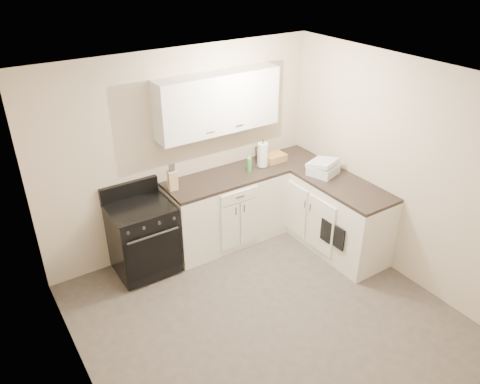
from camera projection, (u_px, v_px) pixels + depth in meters
floor at (267, 319)px, 4.93m from camera, size 3.60×3.60×0.00m
ceiling at (276, 86)px, 3.73m from camera, size 3.60×3.60×0.00m
wall_back at (183, 153)px, 5.65m from camera, size 3.60×0.00×3.60m
wall_right at (401, 172)px, 5.19m from camera, size 0.00×3.60×3.60m
wall_left at (76, 289)px, 3.47m from camera, size 0.00×3.60×3.60m
wall_front at (438, 342)px, 3.01m from camera, size 3.60×0.00×3.60m
base_cabinets_back at (226, 210)px, 6.02m from camera, size 1.55×0.60×0.90m
base_cabinets_right at (323, 209)px, 6.06m from camera, size 0.60×1.90×0.90m
countertop_back at (226, 178)px, 5.79m from camera, size 1.55×0.60×0.04m
countertop_right at (326, 176)px, 5.83m from camera, size 0.60×1.90×0.04m
upper_cabinets at (218, 103)px, 5.46m from camera, size 1.55×0.30×0.70m
stove at (143, 238)px, 5.44m from camera, size 0.70×0.60×0.84m
knife_block at (173, 180)px, 5.43m from camera, size 0.12×0.11×0.23m
paper_towel at (263, 155)px, 5.97m from camera, size 0.15×0.15×0.32m
soap_bottle at (249, 165)px, 5.86m from camera, size 0.06×0.06×0.18m
picture_frame at (260, 152)px, 6.27m from camera, size 0.12×0.06×0.14m
wicker_basket at (275, 158)px, 6.16m from camera, size 0.28×0.19×0.09m
countertop_grill at (323, 170)px, 5.82m from camera, size 0.41×0.40×0.12m
oven_mitt_near at (339, 238)px, 5.43m from camera, size 0.02×0.16×0.28m
oven_mitt_far at (326, 231)px, 5.60m from camera, size 0.02×0.17×0.29m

